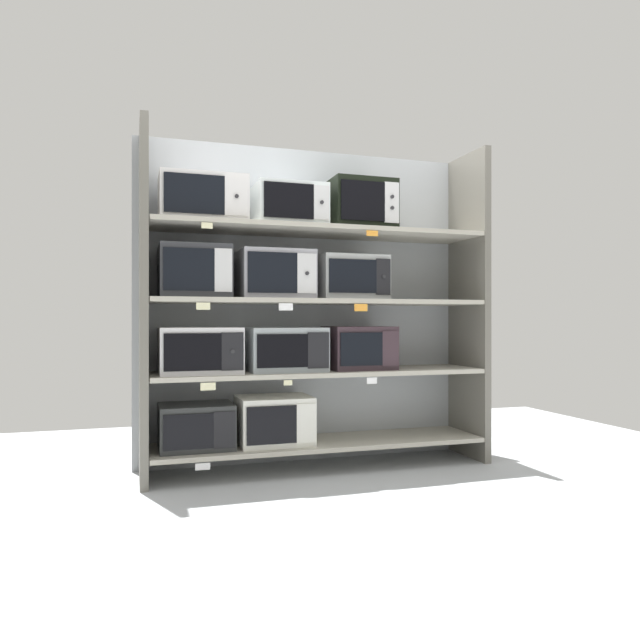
# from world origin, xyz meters

# --- Properties ---
(ground) EXTENTS (6.23, 6.00, 0.02)m
(ground) POSITION_xyz_m (0.00, -1.00, -0.01)
(ground) COLOR #B2B7BC
(back_panel) EXTENTS (2.43, 0.04, 2.21)m
(back_panel) POSITION_xyz_m (0.00, 0.27, 1.10)
(back_panel) COLOR #9EA3A8
(back_panel) RESTS_ON ground
(upright_left) EXTENTS (0.05, 0.50, 2.21)m
(upright_left) POSITION_xyz_m (-1.14, 0.00, 1.10)
(upright_left) COLOR #68645B
(upright_left) RESTS_ON ground
(upright_right) EXTENTS (0.05, 0.50, 2.21)m
(upright_right) POSITION_xyz_m (1.14, 0.00, 1.10)
(upright_right) COLOR #68645B
(upright_right) RESTS_ON ground
(shelf_0) EXTENTS (2.23, 0.50, 0.03)m
(shelf_0) POSITION_xyz_m (0.00, 0.00, 0.17)
(shelf_0) COLOR #ADA899
(shelf_0) RESTS_ON ground
(microwave_0) EXTENTS (0.46, 0.36, 0.28)m
(microwave_0) POSITION_xyz_m (-0.82, -0.00, 0.32)
(microwave_0) COLOR #2D2F2F
(microwave_0) RESTS_ON shelf_0
(microwave_1) EXTENTS (0.48, 0.37, 0.31)m
(microwave_1) POSITION_xyz_m (-0.32, -0.00, 0.34)
(microwave_1) COLOR white
(microwave_1) RESTS_ON shelf_0
(price_tag_0) EXTENTS (0.09, 0.00, 0.04)m
(price_tag_0) POSITION_xyz_m (-0.81, -0.26, 0.13)
(price_tag_0) COLOR white
(shelf_1) EXTENTS (2.23, 0.50, 0.03)m
(shelf_1) POSITION_xyz_m (0.00, 0.00, 0.64)
(shelf_1) COLOR #ADA899
(microwave_2) EXTENTS (0.51, 0.41, 0.29)m
(microwave_2) POSITION_xyz_m (-0.80, -0.00, 0.80)
(microwave_2) COLOR silver
(microwave_2) RESTS_ON shelf_1
(microwave_3) EXTENTS (0.50, 0.40, 0.29)m
(microwave_3) POSITION_xyz_m (-0.24, -0.00, 0.80)
(microwave_3) COLOR #96A0A4
(microwave_3) RESTS_ON shelf_1
(microwave_4) EXTENTS (0.44, 0.38, 0.30)m
(microwave_4) POSITION_xyz_m (0.28, -0.00, 0.81)
(microwave_4) COLOR #34262C
(microwave_4) RESTS_ON shelf_1
(price_tag_1) EXTENTS (0.09, 0.00, 0.05)m
(price_tag_1) POSITION_xyz_m (-0.78, -0.26, 0.60)
(price_tag_1) COLOR beige
(price_tag_2) EXTENTS (0.05, 0.00, 0.03)m
(price_tag_2) POSITION_xyz_m (-0.29, -0.26, 0.61)
(price_tag_2) COLOR beige
(price_tag_3) EXTENTS (0.07, 0.00, 0.04)m
(price_tag_3) POSITION_xyz_m (0.27, -0.26, 0.60)
(price_tag_3) COLOR white
(shelf_2) EXTENTS (2.23, 0.50, 0.03)m
(shelf_2) POSITION_xyz_m (0.00, 0.00, 1.12)
(shelf_2) COLOR #ADA899
(microwave_5) EXTENTS (0.44, 0.40, 0.33)m
(microwave_5) POSITION_xyz_m (-0.84, -0.00, 1.30)
(microwave_5) COLOR #323337
(microwave_5) RESTS_ON shelf_2
(microwave_6) EXTENTS (0.47, 0.41, 0.32)m
(microwave_6) POSITION_xyz_m (-0.31, -0.00, 1.29)
(microwave_6) COLOR #9B9AA2
(microwave_6) RESTS_ON shelf_2
(microwave_7) EXTENTS (0.46, 0.35, 0.30)m
(microwave_7) POSITION_xyz_m (0.22, -0.00, 1.29)
(microwave_7) COLOR #A2A6A4
(microwave_7) RESTS_ON shelf_2
(price_tag_4) EXTENTS (0.08, 0.00, 0.04)m
(price_tag_4) POSITION_xyz_m (-0.81, -0.26, 1.08)
(price_tag_4) COLOR beige
(price_tag_5) EXTENTS (0.09, 0.00, 0.04)m
(price_tag_5) POSITION_xyz_m (-0.30, -0.26, 1.08)
(price_tag_5) COLOR white
(price_tag_6) EXTENTS (0.09, 0.00, 0.05)m
(price_tag_6) POSITION_xyz_m (0.20, -0.26, 1.08)
(price_tag_6) COLOR orange
(shelf_3) EXTENTS (2.23, 0.50, 0.03)m
(shelf_3) POSITION_xyz_m (0.00, 0.00, 1.60)
(shelf_3) COLOR #ADA899
(microwave_8) EXTENTS (0.54, 0.36, 0.30)m
(microwave_8) POSITION_xyz_m (-0.78, -0.00, 1.76)
(microwave_8) COLOR silver
(microwave_8) RESTS_ON shelf_3
(microwave_9) EXTENTS (0.45, 0.43, 0.27)m
(microwave_9) POSITION_xyz_m (-0.22, -0.00, 1.75)
(microwave_9) COLOR silver
(microwave_9) RESTS_ON shelf_3
(microwave_10) EXTENTS (0.44, 0.38, 0.34)m
(microwave_10) POSITION_xyz_m (0.29, -0.00, 1.78)
(microwave_10) COLOR black
(microwave_10) RESTS_ON shelf_3
(price_tag_7) EXTENTS (0.07, 0.00, 0.04)m
(price_tag_7) POSITION_xyz_m (-0.79, -0.26, 1.56)
(price_tag_7) COLOR beige
(price_tag_8) EXTENTS (0.08, 0.00, 0.04)m
(price_tag_8) POSITION_xyz_m (0.27, -0.26, 1.56)
(price_tag_8) COLOR orange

